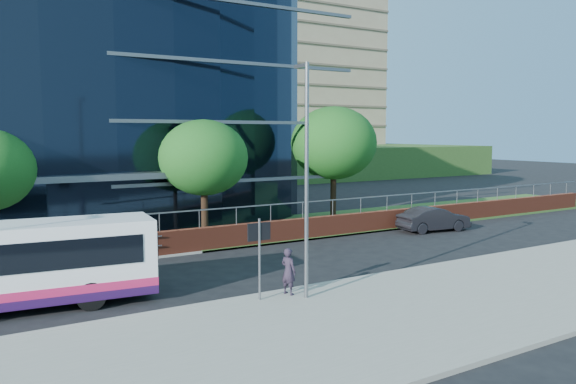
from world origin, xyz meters
TOP-DOWN VIEW (x-y plane):
  - ground at (0.00, 0.00)m, footprint 200.00×200.00m
  - pavement_near at (0.00, -5.00)m, footprint 80.00×8.00m
  - kerb at (0.00, -1.00)m, footprint 80.00×0.25m
  - yellow_line_outer at (0.00, -0.80)m, footprint 80.00×0.08m
  - yellow_line_inner at (0.00, -0.65)m, footprint 80.00×0.08m
  - grass_verge at (24.00, 11.00)m, footprint 36.00×8.00m
  - retaining_wall at (20.00, 7.30)m, footprint 34.00×0.40m
  - apartment_block at (32.00, 57.21)m, footprint 60.00×42.00m
  - street_sign at (4.50, -1.59)m, footprint 0.85×0.09m
  - tree_far_c at (7.00, 9.00)m, footprint 4.62×4.62m
  - tree_far_d at (16.00, 10.00)m, footprint 5.28×5.28m
  - tree_dist_e at (24.00, 40.00)m, footprint 4.62×4.62m
  - tree_dist_f at (40.00, 42.00)m, footprint 4.29×4.29m
  - streetlight_east at (6.00, -2.17)m, footprint 0.15×0.77m
  - parked_car at (20.16, 5.60)m, footprint 4.57×2.12m
  - pedestrian at (5.68, -1.55)m, footprint 0.57×0.70m

SIDE VIEW (x-z plane):
  - ground at x=0.00m, z-range 0.00..0.00m
  - yellow_line_outer at x=0.00m, z-range 0.00..0.01m
  - yellow_line_inner at x=0.00m, z-range 0.00..0.01m
  - grass_verge at x=24.00m, z-range 0.00..0.12m
  - pavement_near at x=0.00m, z-range 0.00..0.15m
  - kerb at x=0.00m, z-range 0.00..0.16m
  - retaining_wall at x=20.00m, z-range -0.44..1.67m
  - parked_car at x=20.16m, z-range 0.00..1.45m
  - pedestrian at x=5.68m, z-range 0.15..1.81m
  - street_sign at x=4.50m, z-range 0.75..3.55m
  - tree_dist_f at x=40.00m, z-range 1.19..7.23m
  - streetlight_east at x=6.00m, z-range 0.44..8.44m
  - tree_far_c at x=7.00m, z-range 1.28..7.79m
  - tree_dist_e at x=24.00m, z-range 1.28..7.79m
  - tree_far_d at x=16.00m, z-range 1.47..8.91m
  - apartment_block at x=32.00m, z-range -3.89..26.11m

